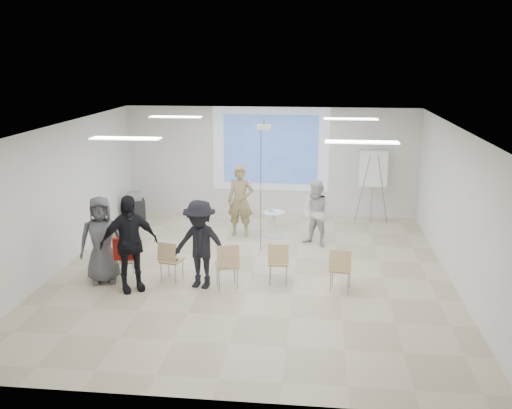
# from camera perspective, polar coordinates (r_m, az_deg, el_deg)

# --- Properties ---
(floor) EXTENTS (8.00, 9.00, 0.10)m
(floor) POSITION_cam_1_polar(r_m,az_deg,el_deg) (11.86, -0.42, -7.07)
(floor) COLOR beige
(floor) RESTS_ON ground
(ceiling) EXTENTS (8.00, 9.00, 0.10)m
(ceiling) POSITION_cam_1_polar(r_m,az_deg,el_deg) (11.09, -0.45, 7.97)
(ceiling) COLOR white
(ceiling) RESTS_ON wall_back
(wall_back) EXTENTS (8.00, 0.10, 3.00)m
(wall_back) POSITION_cam_1_polar(r_m,az_deg,el_deg) (15.80, 1.48, 4.32)
(wall_back) COLOR silver
(wall_back) RESTS_ON floor
(wall_left) EXTENTS (0.10, 9.00, 3.00)m
(wall_left) POSITION_cam_1_polar(r_m,az_deg,el_deg) (12.50, -19.21, 0.69)
(wall_left) COLOR silver
(wall_left) RESTS_ON floor
(wall_right) EXTENTS (0.10, 9.00, 3.00)m
(wall_right) POSITION_cam_1_polar(r_m,az_deg,el_deg) (11.64, 19.78, -0.36)
(wall_right) COLOR silver
(wall_right) RESTS_ON floor
(projection_halo) EXTENTS (3.20, 0.01, 2.30)m
(projection_halo) POSITION_cam_1_polar(r_m,az_deg,el_deg) (15.68, 1.47, 5.54)
(projection_halo) COLOR silver
(projection_halo) RESTS_ON wall_back
(projection_image) EXTENTS (2.60, 0.01, 1.90)m
(projection_image) POSITION_cam_1_polar(r_m,az_deg,el_deg) (15.66, 1.47, 5.53)
(projection_image) COLOR #3763BD
(projection_image) RESTS_ON wall_back
(pedestal_table) EXTENTS (0.61, 0.61, 0.66)m
(pedestal_table) POSITION_cam_1_polar(r_m,az_deg,el_deg) (14.00, 1.77, -1.82)
(pedestal_table) COLOR silver
(pedestal_table) RESTS_ON floor
(player_left) EXTENTS (0.76, 0.54, 2.00)m
(player_left) POSITION_cam_1_polar(r_m,az_deg,el_deg) (13.94, -1.57, 0.80)
(player_left) COLOR #99835D
(player_left) RESTS_ON floor
(player_right) EXTENTS (1.06, 1.00, 1.73)m
(player_right) POSITION_cam_1_polar(r_m,az_deg,el_deg) (13.32, 6.13, -0.54)
(player_right) COLOR white
(player_right) RESTS_ON floor
(controller_left) EXTENTS (0.05, 0.13, 0.04)m
(controller_left) POSITION_cam_1_polar(r_m,az_deg,el_deg) (14.09, -0.72, 2.27)
(controller_left) COLOR white
(controller_left) RESTS_ON player_left
(controller_right) EXTENTS (0.10, 0.13, 0.04)m
(controller_right) POSITION_cam_1_polar(r_m,az_deg,el_deg) (13.49, 5.41, 0.99)
(controller_right) COLOR silver
(controller_right) RESTS_ON player_right
(chair_far_left) EXTENTS (0.54, 0.56, 0.91)m
(chair_far_left) POSITION_cam_1_polar(r_m,az_deg,el_deg) (11.98, -13.11, -4.26)
(chair_far_left) COLOR tan
(chair_far_left) RESTS_ON floor
(chair_left_mid) EXTENTS (0.46, 0.48, 0.81)m
(chair_left_mid) POSITION_cam_1_polar(r_m,az_deg,el_deg) (11.56, -12.57, -5.23)
(chair_left_mid) COLOR tan
(chair_left_mid) RESTS_ON floor
(chair_left_inner) EXTENTS (0.48, 0.50, 0.83)m
(chair_left_inner) POSITION_cam_1_polar(r_m,az_deg,el_deg) (11.37, -8.62, -5.31)
(chair_left_inner) COLOR tan
(chair_left_inner) RESTS_ON floor
(chair_center) EXTENTS (0.54, 0.56, 0.91)m
(chair_center) POSITION_cam_1_polar(r_m,az_deg,el_deg) (10.90, -2.87, -5.79)
(chair_center) COLOR tan
(chair_center) RESTS_ON floor
(chair_right_inner) EXTENTS (0.41, 0.44, 0.85)m
(chair_right_inner) POSITION_cam_1_polar(r_m,az_deg,el_deg) (11.12, 2.25, -5.56)
(chair_right_inner) COLOR tan
(chair_right_inner) RESTS_ON floor
(chair_right_far) EXTENTS (0.46, 0.49, 0.87)m
(chair_right_far) POSITION_cam_1_polar(r_m,az_deg,el_deg) (10.86, 8.43, -6.15)
(chair_right_far) COLOR tan
(chair_right_far) RESTS_ON floor
(red_jacket) EXTENTS (0.46, 0.21, 0.43)m
(red_jacket) POSITION_cam_1_polar(r_m,az_deg,el_deg) (11.35, -12.96, -4.34)
(red_jacket) COLOR red
(red_jacket) RESTS_ON chair_left_mid
(laptop) EXTENTS (0.35, 0.29, 0.02)m
(laptop) POSITION_cam_1_polar(r_m,az_deg,el_deg) (11.46, -8.41, -5.37)
(laptop) COLOR black
(laptop) RESTS_ON chair_left_inner
(audience_left) EXTENTS (1.45, 1.30, 2.14)m
(audience_left) POSITION_cam_1_polar(r_m,az_deg,el_deg) (10.93, -12.62, -3.14)
(audience_left) COLOR black
(audience_left) RESTS_ON floor
(audience_mid) EXTENTS (1.39, 0.96, 1.96)m
(audience_mid) POSITION_cam_1_polar(r_m,az_deg,el_deg) (10.88, -5.63, -3.42)
(audience_mid) COLOR black
(audience_mid) RESTS_ON floor
(audience_outer) EXTENTS (1.10, 0.90, 1.94)m
(audience_outer) POSITION_cam_1_polar(r_m,az_deg,el_deg) (11.49, -15.22, -2.94)
(audience_outer) COLOR #58585D
(audience_outer) RESTS_ON floor
(flipchart_easel) EXTENTS (0.87, 0.66, 2.01)m
(flipchart_easel) POSITION_cam_1_polar(r_m,az_deg,el_deg) (15.29, 11.66, 3.59)
(flipchart_easel) COLOR gray
(flipchart_easel) RESTS_ON floor
(av_cart) EXTENTS (0.65, 0.59, 0.79)m
(av_cart) POSITION_cam_1_polar(r_m,az_deg,el_deg) (15.80, -12.03, -0.23)
(av_cart) COLOR black
(av_cart) RESTS_ON floor
(ceiling_projector) EXTENTS (0.30, 0.25, 3.00)m
(ceiling_projector) POSITION_cam_1_polar(r_m,az_deg,el_deg) (12.60, 0.80, 7.13)
(ceiling_projector) COLOR white
(ceiling_projector) RESTS_ON ceiling
(fluor_panel_nw) EXTENTS (1.20, 0.30, 0.02)m
(fluor_panel_nw) POSITION_cam_1_polar(r_m,az_deg,el_deg) (13.42, -8.05, 8.67)
(fluor_panel_nw) COLOR white
(fluor_panel_nw) RESTS_ON ceiling
(fluor_panel_ne) EXTENTS (1.20, 0.30, 0.02)m
(fluor_panel_ne) POSITION_cam_1_polar(r_m,az_deg,el_deg) (13.03, 9.46, 8.44)
(fluor_panel_ne) COLOR white
(fluor_panel_ne) RESTS_ON ceiling
(fluor_panel_sw) EXTENTS (1.20, 0.30, 0.02)m
(fluor_panel_sw) POSITION_cam_1_polar(r_m,az_deg,el_deg) (10.09, -12.90, 6.47)
(fluor_panel_sw) COLOR white
(fluor_panel_sw) RESTS_ON ceiling
(fluor_panel_se) EXTENTS (1.20, 0.30, 0.02)m
(fluor_panel_se) POSITION_cam_1_polar(r_m,az_deg,el_deg) (9.56, 10.53, 6.16)
(fluor_panel_se) COLOR white
(fluor_panel_se) RESTS_ON ceiling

